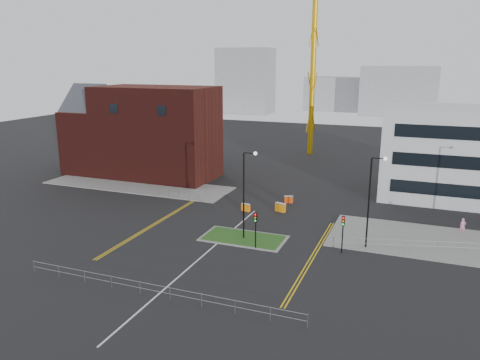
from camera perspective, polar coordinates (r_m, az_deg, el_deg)
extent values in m
plane|color=black|center=(42.49, -6.04, -10.43)|extent=(200.00, 200.00, 0.00)
cube|color=slate|center=(70.07, -12.39, -0.63)|extent=(28.00, 8.00, 0.12)
cube|color=slate|center=(51.43, 24.53, -7.13)|extent=(24.00, 10.00, 0.12)
cube|color=slate|center=(48.43, 0.45, -7.11)|extent=(8.60, 4.60, 0.08)
cube|color=#25521B|center=(48.43, 0.45, -7.08)|extent=(8.00, 4.00, 0.12)
cube|color=#3F120F|center=(73.64, -10.10, 5.72)|extent=(18.00, 10.00, 14.00)
cube|color=black|center=(71.24, -15.14, 8.41)|extent=(1.40, 0.10, 1.40)
cube|color=black|center=(66.83, -9.53, 8.35)|extent=(1.40, 0.10, 1.40)
cube|color=#3F120F|center=(80.79, -17.37, 4.60)|extent=(6.00, 10.00, 10.00)
cube|color=#2D3038|center=(80.15, -17.63, 8.13)|extent=(6.40, 8.49, 8.49)
cylinder|color=#DDA00D|center=(91.36, 8.90, 13.88)|extent=(1.00, 1.00, 34.59)
cylinder|color=black|center=(46.99, 0.46, -2.04)|extent=(0.16, 0.16, 9.00)
cylinder|color=black|center=(45.72, 1.17, 3.30)|extent=(1.20, 0.10, 0.10)
sphere|color=silver|center=(45.52, 1.88, 3.25)|extent=(0.36, 0.36, 0.36)
cylinder|color=black|center=(46.26, 15.41, -2.84)|extent=(0.16, 0.16, 9.00)
cylinder|color=black|center=(45.12, 16.55, 2.56)|extent=(1.20, 0.10, 0.10)
sphere|color=silver|center=(45.08, 17.31, 2.50)|extent=(0.36, 0.36, 0.36)
cylinder|color=black|center=(45.52, 1.91, -6.58)|extent=(0.12, 0.12, 3.00)
cube|color=black|center=(44.94, 1.93, -4.56)|extent=(0.28, 0.22, 0.90)
sphere|color=red|center=(44.72, 1.88, -4.24)|extent=(0.18, 0.18, 0.18)
sphere|color=orange|center=(44.82, 1.88, -4.61)|extent=(0.18, 0.18, 0.18)
sphere|color=#0CCC33|center=(44.92, 1.87, -4.97)|extent=(0.18, 0.18, 0.18)
cylinder|color=black|center=(45.56, 12.37, -6.90)|extent=(0.12, 0.12, 3.00)
cube|color=black|center=(44.98, 12.49, -4.88)|extent=(0.28, 0.22, 0.90)
sphere|color=red|center=(44.76, 12.48, -4.57)|extent=(0.18, 0.18, 0.18)
sphere|color=orange|center=(44.86, 12.46, -4.94)|extent=(0.18, 0.18, 0.18)
sphere|color=#0CCC33|center=(44.96, 12.44, -5.30)|extent=(0.18, 0.18, 0.18)
cylinder|color=gray|center=(37.36, -10.39, -12.46)|extent=(24.00, 0.04, 0.04)
cylinder|color=gray|center=(37.58, -10.35, -13.14)|extent=(24.00, 0.04, 0.04)
cylinder|color=gray|center=(44.60, -23.82, -9.64)|extent=(0.05, 0.05, 1.10)
cylinder|color=gray|center=(33.52, 8.24, -16.69)|extent=(0.05, 0.05, 1.10)
cylinder|color=gray|center=(61.97, -7.52, -1.42)|extent=(6.00, 0.04, 0.04)
cylinder|color=gray|center=(62.10, -7.50, -1.87)|extent=(6.00, 0.04, 0.04)
cylinder|color=gray|center=(63.56, -9.88, -1.58)|extent=(0.05, 0.05, 1.10)
cylinder|color=gray|center=(60.76, -5.02, -2.16)|extent=(0.05, 0.05, 1.10)
cylinder|color=gray|center=(48.66, 23.01, -6.93)|extent=(19.01, 5.04, 0.04)
cylinder|color=gray|center=(48.83, 22.95, -7.48)|extent=(19.01, 5.04, 0.04)
cylinder|color=gray|center=(46.97, 11.30, -7.43)|extent=(0.05, 0.05, 1.10)
cube|color=silver|center=(44.11, -4.84, -9.43)|extent=(0.15, 30.00, 0.01)
cube|color=gold|center=(54.71, -9.66, -4.80)|extent=(0.12, 24.00, 0.01)
cube|color=gold|center=(54.56, -9.39, -4.84)|extent=(0.12, 24.00, 0.01)
cube|color=gold|center=(44.70, 8.65, -9.22)|extent=(0.12, 20.00, 0.01)
cube|color=gold|center=(44.65, 9.03, -9.27)|extent=(0.12, 20.00, 0.01)
cube|color=gray|center=(164.84, 0.69, 11.99)|extent=(18.00, 12.00, 22.00)
cube|color=gray|center=(164.62, 18.78, 10.19)|extent=(24.00, 12.00, 16.00)
cube|color=gray|center=(176.46, 12.98, 10.16)|extent=(30.00, 12.00, 12.00)
imported|color=pink|center=(54.87, 25.51, -5.08)|extent=(0.70, 0.58, 1.66)
cube|color=orange|center=(56.86, 0.70, -3.36)|extent=(1.16, 0.59, 0.92)
cube|color=silver|center=(56.73, 0.70, -2.96)|extent=(1.16, 0.59, 0.11)
cube|color=orange|center=(56.82, 4.95, -3.35)|extent=(1.36, 0.78, 1.08)
cube|color=silver|center=(56.67, 4.96, -2.88)|extent=(1.36, 0.78, 0.13)
cube|color=#CA3E0B|center=(60.35, 5.94, -2.38)|extent=(1.17, 0.80, 0.93)
cube|color=silver|center=(60.23, 5.95, -2.00)|extent=(1.17, 0.80, 0.11)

